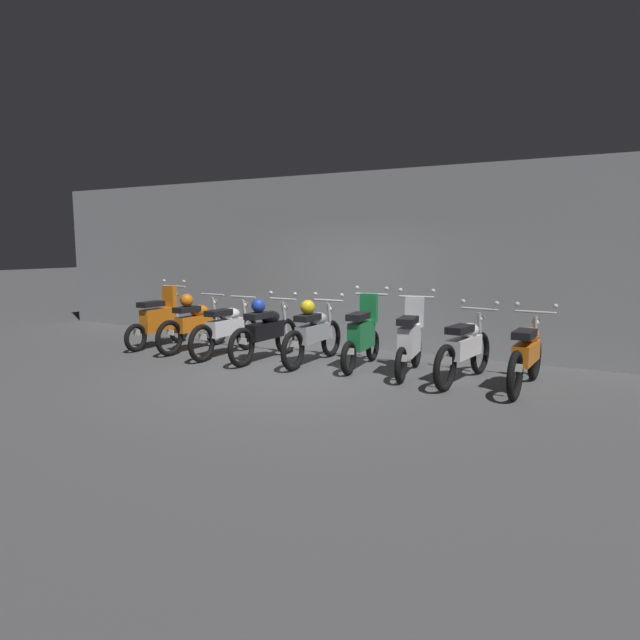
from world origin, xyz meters
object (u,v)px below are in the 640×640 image
at_px(motorbike_slot_2, 226,328).
at_px(motorbike_slot_7, 465,348).
at_px(motorbike_slot_0, 159,320).
at_px(motorbike_slot_1, 194,323).
at_px(motorbike_slot_4, 313,332).
at_px(motorbike_slot_8, 527,354).
at_px(motorbike_slot_3, 265,330).
at_px(motorbike_slot_6, 410,340).
at_px(motorbike_slot_5, 362,335).

relative_size(motorbike_slot_2, motorbike_slot_7, 1.00).
bearing_deg(motorbike_slot_2, motorbike_slot_0, 177.69).
distance_m(motorbike_slot_0, motorbike_slot_1, 0.85).
xyz_separation_m(motorbike_slot_4, motorbike_slot_8, (3.39, -0.09, -0.04)).
bearing_deg(motorbike_slot_0, motorbike_slot_3, -1.64).
xyz_separation_m(motorbike_slot_1, motorbike_slot_4, (2.54, 0.05, 0.00)).
bearing_deg(motorbike_slot_6, motorbike_slot_7, -5.12).
bearing_deg(motorbike_slot_1, motorbike_slot_5, 2.83).
height_order(motorbike_slot_3, motorbike_slot_7, same).
relative_size(motorbike_slot_0, motorbike_slot_6, 1.00).
bearing_deg(motorbike_slot_8, motorbike_slot_2, -179.07).
bearing_deg(motorbike_slot_8, motorbike_slot_5, 175.47).
bearing_deg(motorbike_slot_8, motorbike_slot_7, 178.91).
xyz_separation_m(motorbike_slot_6, motorbike_slot_7, (0.86, -0.08, -0.04)).
distance_m(motorbike_slot_0, motorbike_slot_2, 1.70).
height_order(motorbike_slot_0, motorbike_slot_1, motorbike_slot_0).
relative_size(motorbike_slot_0, motorbike_slot_8, 0.86).
height_order(motorbike_slot_0, motorbike_slot_8, motorbike_slot_0).
bearing_deg(motorbike_slot_0, motorbike_slot_1, 3.29).
bearing_deg(motorbike_slot_0, motorbike_slot_7, 0.29).
height_order(motorbike_slot_0, motorbike_slot_4, motorbike_slot_0).
relative_size(motorbike_slot_0, motorbike_slot_3, 0.86).
bearing_deg(motorbike_slot_6, motorbike_slot_1, -179.21).
height_order(motorbike_slot_0, motorbike_slot_6, same).
xyz_separation_m(motorbike_slot_4, motorbike_slot_6, (1.69, 0.00, -0.00)).
distance_m(motorbike_slot_0, motorbike_slot_6, 5.08).
relative_size(motorbike_slot_5, motorbike_slot_8, 0.86).
distance_m(motorbike_slot_1, motorbike_slot_3, 1.70).
distance_m(motorbike_slot_3, motorbike_slot_4, 0.86).
xyz_separation_m(motorbike_slot_2, motorbike_slot_8, (5.08, 0.08, 0.00)).
xyz_separation_m(motorbike_slot_5, motorbike_slot_6, (0.84, -0.11, 0.00)).
bearing_deg(motorbike_slot_6, motorbike_slot_3, -175.95).
height_order(motorbike_slot_2, motorbike_slot_3, motorbike_slot_3).
distance_m(motorbike_slot_1, motorbike_slot_7, 5.09).
xyz_separation_m(motorbike_slot_1, motorbike_slot_8, (5.93, -0.03, -0.03)).
bearing_deg(motorbike_slot_0, motorbike_slot_2, -2.31).
distance_m(motorbike_slot_2, motorbike_slot_7, 4.24).
bearing_deg(motorbike_slot_1, motorbike_slot_3, -4.10).
xyz_separation_m(motorbike_slot_0, motorbike_slot_3, (2.54, -0.07, 0.00)).
bearing_deg(motorbike_slot_4, motorbike_slot_7, -1.64).
xyz_separation_m(motorbike_slot_0, motorbike_slot_2, (1.69, -0.07, -0.04)).
bearing_deg(motorbike_slot_3, motorbike_slot_5, 9.69).
distance_m(motorbike_slot_6, motorbike_slot_7, 0.86).
bearing_deg(motorbike_slot_3, motorbike_slot_6, 4.05).
relative_size(motorbike_slot_2, motorbike_slot_5, 1.16).
distance_m(motorbike_slot_2, motorbike_slot_4, 1.70).
distance_m(motorbike_slot_3, motorbike_slot_8, 4.24).
bearing_deg(motorbike_slot_1, motorbike_slot_2, -7.87).
xyz_separation_m(motorbike_slot_1, motorbike_slot_6, (4.23, 0.06, 0.00)).
bearing_deg(motorbike_slot_2, motorbike_slot_4, 5.79).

